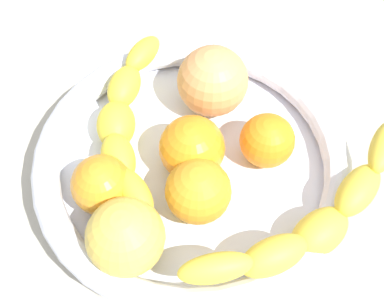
{
  "coord_description": "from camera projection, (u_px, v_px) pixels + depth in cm",
  "views": [
    {
      "loc": [
        -26.84,
        -1.04,
        48.84
      ],
      "look_at": [
        0.0,
        0.0,
        8.46
      ],
      "focal_mm": 46.23,
      "sensor_mm": 36.0,
      "label": 1
    }
  ],
  "objects": [
    {
      "name": "orange_rear",
      "position": [
        198.0,
        191.0,
        0.46
      ],
      "size": [
        6.25,
        6.25,
        6.25
      ],
      "primitive_type": "sphere",
      "color": "orange",
      "rests_on": "fruit_bowl"
    },
    {
      "name": "orange_front",
      "position": [
        192.0,
        148.0,
        0.48
      ],
      "size": [
        6.54,
        6.54,
        6.54
      ],
      "primitive_type": "sphere",
      "color": "orange",
      "rests_on": "fruit_bowl"
    },
    {
      "name": "fruit_bowl",
      "position": [
        192.0,
        164.0,
        0.51
      ],
      "size": [
        32.05,
        32.05,
        5.25
      ],
      "color": "silver",
      "rests_on": "kitchen_counter"
    },
    {
      "name": "banana_draped_left",
      "position": [
        124.0,
        121.0,
        0.51
      ],
      "size": [
        23.6,
        7.72,
        4.72
      ],
      "color": "yellow",
      "rests_on": "fruit_bowl"
    },
    {
      "name": "kitchen_counter",
      "position": [
        192.0,
        185.0,
        0.54
      ],
      "size": [
        120.0,
        120.0,
        3.0
      ],
      "primitive_type": "cube",
      "color": "#B0AA98",
      "rests_on": "ground"
    },
    {
      "name": "peach_blush",
      "position": [
        213.0,
        81.0,
        0.52
      ],
      "size": [
        7.62,
        7.62,
        7.62
      ],
      "primitive_type": "sphere",
      "color": "#EB9E5B",
      "rests_on": "fruit_bowl"
    },
    {
      "name": "apple_yellow",
      "position": [
        126.0,
        237.0,
        0.43
      ],
      "size": [
        7.03,
        7.03,
        7.03
      ],
      "primitive_type": "sphere",
      "color": "#ECC84F",
      "rests_on": "fruit_bowl"
    },
    {
      "name": "orange_mid_left",
      "position": [
        267.0,
        140.0,
        0.49
      ],
      "size": [
        5.57,
        5.57,
        5.57
      ],
      "primitive_type": "sphere",
      "color": "orange",
      "rests_on": "fruit_bowl"
    },
    {
      "name": "orange_mid_right",
      "position": [
        102.0,
        185.0,
        0.46
      ],
      "size": [
        5.83,
        5.83,
        5.83
      ],
      "primitive_type": "sphere",
      "color": "orange",
      "rests_on": "fruit_bowl"
    },
    {
      "name": "banana_draped_right",
      "position": [
        315.0,
        219.0,
        0.44
      ],
      "size": [
        18.41,
        21.64,
        5.82
      ],
      "color": "yellow",
      "rests_on": "fruit_bowl"
    }
  ]
}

